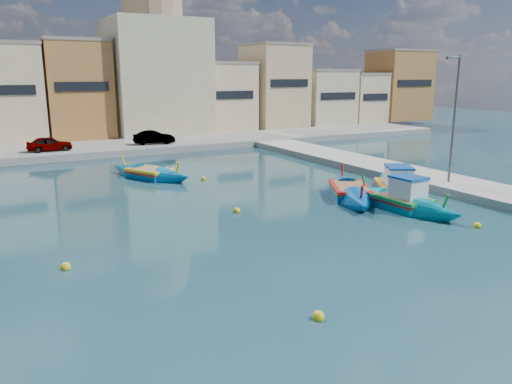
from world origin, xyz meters
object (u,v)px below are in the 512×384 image
object	(u,v)px
quay_street_lamp	(454,119)
luzzu_blue_cabin	(401,202)
luzzu_cyan_mid	(350,193)
luzzu_turquoise_cabin	(396,189)
luzzu_green	(150,174)
church_block	(154,60)

from	to	relation	value
quay_street_lamp	luzzu_blue_cabin	size ratio (longest dim) A/B	1.01
quay_street_lamp	luzzu_cyan_mid	size ratio (longest dim) A/B	0.96
luzzu_turquoise_cabin	luzzu_green	size ratio (longest dim) A/B	1.13
luzzu_green	luzzu_turquoise_cabin	bearing A→B (deg)	-46.15
quay_street_lamp	luzzu_turquoise_cabin	world-z (taller)	quay_street_lamp
quay_street_lamp	luzzu_cyan_mid	distance (m)	7.78
luzzu_blue_cabin	luzzu_cyan_mid	world-z (taller)	luzzu_blue_cabin
luzzu_turquoise_cabin	luzzu_cyan_mid	size ratio (longest dim) A/B	1.01
quay_street_lamp	luzzu_green	xyz separation A→B (m)	(-15.00, 12.32, -4.09)
luzzu_blue_cabin	quay_street_lamp	bearing A→B (deg)	17.95
luzzu_blue_cabin	luzzu_cyan_mid	size ratio (longest dim) A/B	0.95
luzzu_cyan_mid	luzzu_green	bearing A→B (deg)	127.78
luzzu_blue_cabin	luzzu_turquoise_cabin	bearing A→B (deg)	50.62
quay_street_lamp	luzzu_green	world-z (taller)	quay_street_lamp
church_block	luzzu_cyan_mid	size ratio (longest dim) A/B	2.30
luzzu_green	quay_street_lamp	bearing A→B (deg)	-39.41
quay_street_lamp	luzzu_cyan_mid	world-z (taller)	quay_street_lamp
luzzu_blue_cabin	luzzu_green	bearing A→B (deg)	123.29
luzzu_cyan_mid	luzzu_green	xyz separation A→B (m)	(-8.51, 10.98, -0.01)
luzzu_turquoise_cabin	luzzu_blue_cabin	bearing A→B (deg)	-129.38
church_block	quay_street_lamp	bearing A→B (deg)	-77.65
church_block	luzzu_cyan_mid	xyz separation A→B (m)	(0.96, -32.66, -8.15)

